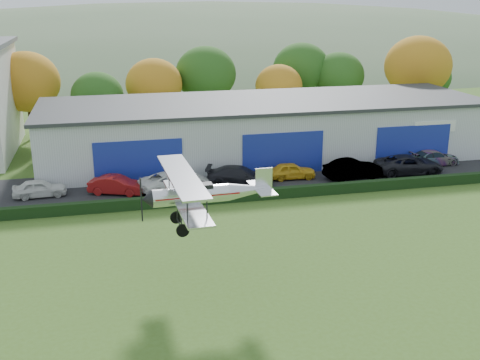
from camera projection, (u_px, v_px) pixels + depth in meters
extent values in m
plane|color=#3C581C|center=(317.00, 311.00, 28.25)|extent=(300.00, 300.00, 0.00)
cube|color=black|center=(263.00, 179.00, 48.37)|extent=(48.00, 9.00, 0.05)
cube|color=black|center=(280.00, 193.00, 43.80)|extent=(46.00, 0.60, 0.80)
cube|color=#B2B7BC|center=(264.00, 130.00, 54.54)|extent=(40.00, 12.00, 5.00)
cube|color=#2D3033|center=(264.00, 102.00, 53.74)|extent=(40.60, 12.60, 0.30)
cube|color=navy|center=(139.00, 163.00, 46.55)|extent=(7.00, 0.12, 3.60)
cube|color=navy|center=(283.00, 154.00, 49.15)|extent=(7.00, 0.12, 3.60)
cube|color=navy|center=(413.00, 146.00, 51.74)|extent=(7.00, 0.12, 3.60)
cylinder|color=#3D2614|center=(31.00, 124.00, 61.20)|extent=(0.36, 0.36, 3.15)
ellipsoid|color=#B05715|center=(26.00, 82.00, 59.84)|extent=(6.84, 6.84, 6.16)
cylinder|color=#3D2614|center=(100.00, 128.00, 60.96)|extent=(0.36, 0.36, 2.45)
ellipsoid|color=#1E4C14|center=(97.00, 95.00, 59.91)|extent=(5.32, 5.32, 4.79)
cylinder|color=#3D2614|center=(156.00, 120.00, 64.06)|extent=(0.36, 0.36, 2.80)
ellipsoid|color=#B05715|center=(154.00, 84.00, 62.86)|extent=(6.08, 6.08, 5.47)
cylinder|color=#3D2614|center=(206.00, 113.00, 67.16)|extent=(0.36, 0.36, 3.15)
ellipsoid|color=#1E4C14|center=(206.00, 74.00, 65.81)|extent=(6.84, 6.84, 6.16)
cylinder|color=#3D2614|center=(278.00, 116.00, 67.15)|extent=(0.36, 0.36, 2.45)
ellipsoid|color=#B05715|center=(279.00, 86.00, 66.09)|extent=(5.32, 5.32, 4.79)
cylinder|color=#3D2614|center=(337.00, 108.00, 70.68)|extent=(0.36, 0.36, 2.80)
ellipsoid|color=#1E4C14|center=(339.00, 75.00, 69.47)|extent=(6.08, 6.08, 5.47)
cylinder|color=#3D2614|center=(414.00, 109.00, 68.59)|extent=(0.36, 0.36, 3.50)
ellipsoid|color=#B05715|center=(418.00, 66.00, 67.09)|extent=(7.60, 7.60, 6.84)
cylinder|color=#3D2614|center=(426.00, 106.00, 73.33)|extent=(0.36, 0.36, 2.45)
ellipsoid|color=#1E4C14|center=(429.00, 78.00, 72.28)|extent=(5.32, 5.32, 4.79)
cylinder|color=#3D2614|center=(300.00, 105.00, 71.62)|extent=(0.36, 0.36, 3.15)
ellipsoid|color=#1E4C14|center=(301.00, 69.00, 70.26)|extent=(6.84, 6.84, 6.16)
ellipsoid|color=#4C6642|center=(210.00, 104.00, 167.14)|extent=(320.00, 196.00, 56.00)
ellipsoid|color=#4C6642|center=(433.00, 77.00, 180.61)|extent=(240.00, 126.00, 36.00)
imported|color=silver|center=(40.00, 188.00, 43.84)|extent=(4.00, 1.80, 1.33)
imported|color=maroon|center=(117.00, 185.00, 44.47)|extent=(4.49, 2.89, 1.40)
imported|color=silver|center=(175.00, 181.00, 45.12)|extent=(6.07, 4.15, 1.54)
imported|color=black|center=(240.00, 176.00, 46.40)|extent=(5.72, 3.72, 1.54)
imported|color=gold|center=(292.00, 171.00, 48.13)|extent=(4.01, 1.80, 1.34)
imported|color=gray|center=(353.00, 169.00, 48.15)|extent=(5.05, 2.14, 1.62)
imported|color=black|center=(409.00, 165.00, 49.40)|extent=(5.95, 3.18, 1.59)
imported|color=gray|center=(434.00, 158.00, 51.99)|extent=(4.74, 2.20, 1.34)
cylinder|color=silver|center=(191.00, 195.00, 29.44)|extent=(3.91, 1.09, 0.92)
cone|color=silver|center=(249.00, 190.00, 30.23)|extent=(2.28, 1.02, 0.92)
cone|color=black|center=(147.00, 199.00, 28.87)|extent=(0.55, 0.94, 0.92)
cube|color=#A10D0C|center=(196.00, 194.00, 29.50)|extent=(4.32, 1.13, 0.06)
cube|color=black|center=(200.00, 186.00, 29.44)|extent=(1.25, 0.67, 0.25)
cube|color=silver|center=(187.00, 201.00, 29.48)|extent=(1.60, 7.38, 0.10)
cube|color=silver|center=(182.00, 176.00, 29.01)|extent=(1.72, 7.80, 0.10)
cylinder|color=black|center=(187.00, 207.00, 26.72)|extent=(0.06, 0.06, 1.32)
cylinder|color=black|center=(207.00, 205.00, 26.96)|extent=(0.06, 0.06, 1.32)
cylinder|color=black|center=(169.00, 174.00, 31.58)|extent=(0.06, 0.06, 1.32)
cylinder|color=black|center=(186.00, 173.00, 31.81)|extent=(0.06, 0.06, 1.32)
cylinder|color=black|center=(183.00, 185.00, 28.79)|extent=(0.07, 0.22, 0.76)
cylinder|color=black|center=(181.00, 180.00, 29.44)|extent=(0.07, 0.22, 0.76)
cylinder|color=black|center=(181.00, 216.00, 29.15)|extent=(0.10, 0.71, 1.25)
cylinder|color=black|center=(178.00, 210.00, 29.94)|extent=(0.10, 0.71, 1.25)
cylinder|color=black|center=(179.00, 224.00, 29.73)|extent=(0.16, 1.94, 0.07)
cylinder|color=black|center=(183.00, 231.00, 28.89)|extent=(0.66, 0.17, 0.65)
cylinder|color=black|center=(176.00, 217.00, 30.57)|extent=(0.66, 0.17, 0.65)
cylinder|color=black|center=(262.00, 194.00, 30.49)|extent=(0.38, 0.08, 0.43)
cube|color=silver|center=(262.00, 188.00, 30.39)|extent=(1.03, 2.69, 0.06)
cube|color=silver|center=(264.00, 178.00, 30.27)|extent=(0.92, 0.10, 1.12)
cube|color=black|center=(141.00, 200.00, 28.80)|extent=(0.07, 0.12, 2.24)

